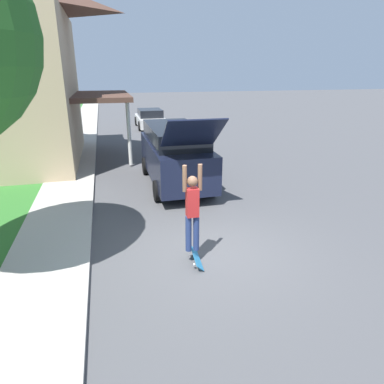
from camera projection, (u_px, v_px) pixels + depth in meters
name	position (u px, v px, depth m)	size (l,w,h in m)	color
ground_plane	(210.00, 251.00, 8.01)	(120.00, 120.00, 0.00)	#49494C
sidewalk	(69.00, 183.00, 12.64)	(1.80, 80.00, 0.10)	#ADA89E
suv_parked	(175.00, 153.00, 12.31)	(2.03, 5.76, 2.80)	black
car_down_street	(150.00, 119.00, 24.91)	(1.98, 4.21, 1.33)	silver
skateboarder	(192.00, 208.00, 7.11)	(0.41, 0.22, 1.92)	navy
skateboard	(196.00, 258.00, 7.46)	(0.24, 0.81, 0.25)	#236B99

